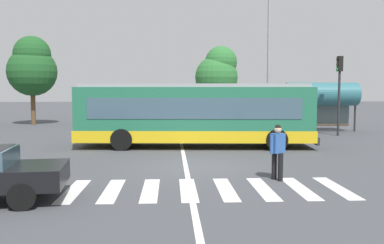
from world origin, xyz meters
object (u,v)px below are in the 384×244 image
(parked_car_champagne, at_px, (158,118))
(city_transit_bus, at_px, (195,114))
(background_tree_left, at_px, (32,67))
(parked_car_blue, at_px, (196,117))
(pedestrian_crossing_street, at_px, (278,149))
(traffic_light_far_corner, at_px, (339,83))
(bus_stop_shelter, at_px, (321,95))
(twin_arm_street_lamp, at_px, (269,45))
(parked_car_black, at_px, (234,118))
(background_tree_right, at_px, (218,73))

(parked_car_champagne, bearing_deg, city_transit_bus, -77.28)
(city_transit_bus, distance_m, background_tree_left, 18.06)
(city_transit_bus, height_order, parked_car_blue, city_transit_bus)
(city_transit_bus, bearing_deg, background_tree_left, 132.52)
(pedestrian_crossing_street, relative_size, traffic_light_far_corner, 0.36)
(bus_stop_shelter, bearing_deg, twin_arm_street_lamp, -154.48)
(parked_car_blue, distance_m, background_tree_left, 13.67)
(parked_car_black, height_order, background_tree_left, background_tree_left)
(city_transit_bus, xyz_separation_m, bus_stop_shelter, (8.81, 6.89, 0.83))
(parked_car_champagne, bearing_deg, parked_car_black, 0.06)
(city_transit_bus, height_order, parked_car_champagne, city_transit_bus)
(pedestrian_crossing_street, bearing_deg, traffic_light_far_corner, 59.77)
(background_tree_left, height_order, background_tree_right, background_tree_left)
(parked_car_black, bearing_deg, pedestrian_crossing_street, -94.36)
(pedestrian_crossing_street, xyz_separation_m, parked_car_black, (1.26, 16.57, -0.20))
(parked_car_blue, height_order, background_tree_left, background_tree_left)
(city_transit_bus, relative_size, traffic_light_far_corner, 2.39)
(background_tree_left, bearing_deg, twin_arm_street_lamp, -25.87)
(parked_car_champagne, bearing_deg, background_tree_left, 158.61)
(background_tree_left, bearing_deg, parked_car_champagne, -21.39)
(city_transit_bus, xyz_separation_m, background_tree_right, (2.89, 15.31, 2.62))
(background_tree_right, bearing_deg, parked_car_blue, -111.85)
(parked_car_black, height_order, traffic_light_far_corner, traffic_light_far_corner)
(pedestrian_crossing_street, xyz_separation_m, traffic_light_far_corner, (6.84, 11.74, 2.23))
(parked_car_champagne, relative_size, twin_arm_street_lamp, 0.51)
(parked_car_blue, distance_m, parked_car_black, 2.77)
(parked_car_blue, relative_size, parked_car_black, 1.00)
(parked_car_blue, height_order, twin_arm_street_lamp, twin_arm_street_lamp)
(parked_car_black, distance_m, twin_arm_street_lamp, 6.53)
(parked_car_black, bearing_deg, background_tree_right, 94.64)
(parked_car_blue, relative_size, bus_stop_shelter, 0.95)
(background_tree_right, bearing_deg, city_transit_bus, -100.68)
(pedestrian_crossing_street, distance_m, twin_arm_street_lamp, 13.38)
(city_transit_bus, distance_m, traffic_light_far_corner, 10.11)
(parked_car_black, height_order, background_tree_right, background_tree_right)
(traffic_light_far_corner, xyz_separation_m, bus_stop_shelter, (-0.15, 2.48, -0.78))
(pedestrian_crossing_street, height_order, parked_car_champagne, pedestrian_crossing_street)
(city_transit_bus, bearing_deg, parked_car_black, 69.89)
(parked_car_black, bearing_deg, bus_stop_shelter, -23.36)
(city_transit_bus, bearing_deg, background_tree_right, 79.32)
(traffic_light_far_corner, bearing_deg, parked_car_blue, 147.27)
(parked_car_blue, bearing_deg, background_tree_right, 68.15)
(traffic_light_far_corner, distance_m, background_tree_left, 22.77)
(twin_arm_street_lamp, bearing_deg, parked_car_black, 108.29)
(parked_car_blue, xyz_separation_m, background_tree_right, (2.23, 5.57, 3.44))
(city_transit_bus, xyz_separation_m, parked_car_black, (3.38, 9.23, -0.82))
(traffic_light_far_corner, xyz_separation_m, twin_arm_street_lamp, (-4.17, 0.56, 2.30))
(bus_stop_shelter, relative_size, background_tree_right, 0.73)
(parked_car_blue, bearing_deg, bus_stop_shelter, -19.29)
(parked_car_black, xyz_separation_m, bus_stop_shelter, (5.43, -2.35, 1.65))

